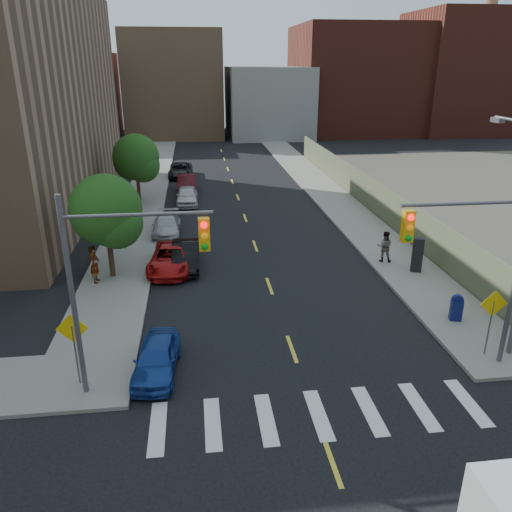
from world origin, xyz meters
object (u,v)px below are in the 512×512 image
object	(u,v)px
parked_car_grey	(181,170)
pedestrian_east	(385,246)
parked_car_black	(186,255)
mailbox	(456,308)
parked_car_blue	(156,358)
parked_car_red	(172,258)
pedestrian_west	(95,264)
parked_car_silver	(167,225)
payphone	(417,255)
parked_car_maroon	(187,184)
parked_car_white	(187,196)

from	to	relation	value
parked_car_grey	pedestrian_east	world-z (taller)	pedestrian_east
parked_car_black	mailbox	size ratio (longest dim) A/B	3.55
parked_car_blue	parked_car_red	distance (m)	9.82
parked_car_red	pedestrian_west	xyz separation A→B (m)	(-3.73, -1.55, 0.45)
parked_car_red	parked_car_silver	distance (m)	6.10
parked_car_black	payphone	distance (m)	12.46
mailbox	pedestrian_west	xyz separation A→B (m)	(-16.13, 6.03, 0.40)
parked_car_maroon	pedestrian_west	size ratio (longest dim) A/B	2.39
pedestrian_west	parked_car_white	bearing A→B (deg)	-15.81
payphone	pedestrian_east	distance (m)	1.97
parked_car_black	mailbox	bearing A→B (deg)	-33.23
parked_car_white	payphone	world-z (taller)	payphone
pedestrian_west	pedestrian_east	bearing A→B (deg)	-85.61
mailbox	payphone	xyz separation A→B (m)	(0.60, 5.42, 0.35)
parked_car_white	parked_car_blue	bearing A→B (deg)	-91.51
parked_car_grey	pedestrian_east	distance (m)	27.20
parked_car_black	parked_car_silver	world-z (taller)	parked_car_black
parked_car_white	parked_car_maroon	world-z (taller)	parked_car_maroon
parked_car_black	parked_car_grey	distance (m)	23.72
mailbox	parked_car_grey	bearing A→B (deg)	128.05
parked_car_black	pedestrian_west	xyz separation A→B (m)	(-4.50, -1.78, 0.43)
payphone	pedestrian_east	world-z (taller)	payphone
parked_car_maroon	parked_car_grey	distance (m)	6.56
mailbox	payphone	bearing A→B (deg)	100.43
parked_car_silver	pedestrian_west	size ratio (longest dim) A/B	2.21
parked_car_red	parked_car_maroon	bearing A→B (deg)	92.83
parked_car_blue	payphone	world-z (taller)	payphone
parked_car_silver	pedestrian_west	distance (m)	8.28
parked_car_white	pedestrian_east	world-z (taller)	pedestrian_east
parked_car_red	parked_car_maroon	world-z (taller)	parked_car_maroon
payphone	pedestrian_west	bearing A→B (deg)	-160.92
parked_car_white	parked_car_grey	distance (m)	10.53
parked_car_black	mailbox	xyz separation A→B (m)	(11.63, -7.81, 0.03)
parked_car_maroon	parked_car_silver	bearing A→B (deg)	-96.55
parked_car_silver	payphone	bearing A→B (deg)	-30.55
parked_car_red	pedestrian_west	size ratio (longest dim) A/B	2.48
parked_car_blue	parked_car_silver	distance (m)	15.89
parked_car_silver	mailbox	distance (m)	18.80
parked_car_silver	parked_car_red	bearing A→B (deg)	-84.24
parked_car_silver	parked_car_grey	size ratio (longest dim) A/B	0.89
parked_car_red	payphone	bearing A→B (deg)	-4.04
parked_car_silver	pedestrian_west	bearing A→B (deg)	-112.02
payphone	pedestrian_east	bearing A→B (deg)	149.48
parked_car_silver	pedestrian_east	size ratio (longest dim) A/B	2.45
parked_car_white	parked_car_maroon	size ratio (longest dim) A/B	0.90
parked_car_red	parked_car_white	distance (m)	13.46
parked_car_black	mailbox	world-z (taller)	parked_car_black
parked_car_red	pedestrian_east	distance (m)	11.79
parked_car_maroon	payphone	bearing A→B (deg)	-58.04
parked_car_silver	parked_car_grey	bearing A→B (deg)	88.83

